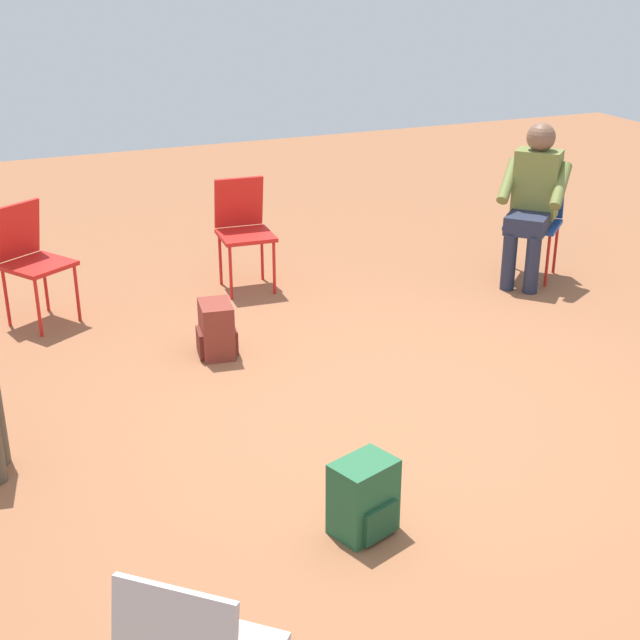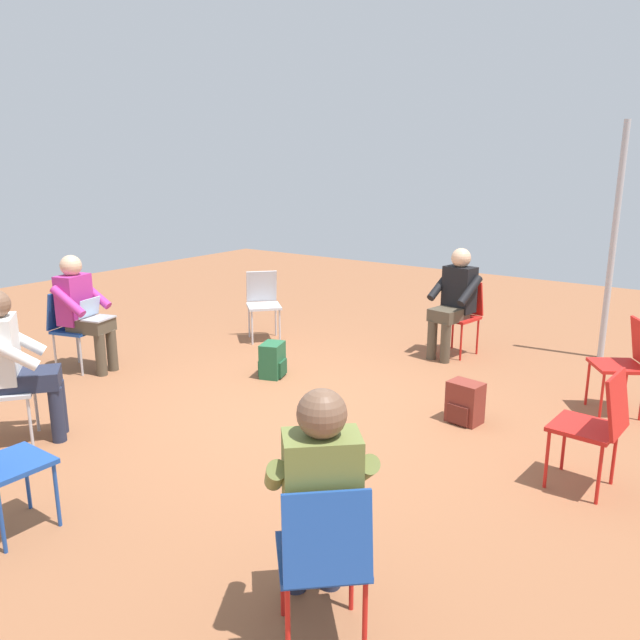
{
  "view_description": "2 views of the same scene",
  "coord_description": "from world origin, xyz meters",
  "px_view_note": "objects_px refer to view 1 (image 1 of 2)",
  "views": [
    {
      "loc": [
        -3.89,
        2.06,
        2.46
      ],
      "look_at": [
        0.27,
        0.3,
        0.57
      ],
      "focal_mm": 50.0,
      "sensor_mm": 36.0,
      "label": 1
    },
    {
      "loc": [
        3.15,
        -4.16,
        2.17
      ],
      "look_at": [
        0.15,
        0.02,
        0.87
      ],
      "focal_mm": 35.0,
      "sensor_mm": 36.0,
      "label": 2
    }
  ],
  "objects_px": {
    "backpack_near_laptop_user": "(217,332)",
    "chair_northeast": "(30,255)",
    "chair_southeast": "(535,215)",
    "person_in_olive": "(533,196)",
    "chair_east": "(243,225)",
    "backpack_by_empty_chair": "(363,501)"
  },
  "relations": [
    {
      "from": "chair_southeast",
      "to": "backpack_by_empty_chair",
      "type": "distance_m",
      "value": 3.81
    },
    {
      "from": "chair_northeast",
      "to": "backpack_near_laptop_user",
      "type": "height_order",
      "value": "chair_northeast"
    },
    {
      "from": "chair_east",
      "to": "person_in_olive",
      "type": "xyz_separation_m",
      "value": [
        -0.75,
        -2.11,
        0.2
      ]
    },
    {
      "from": "chair_southeast",
      "to": "person_in_olive",
      "type": "distance_m",
      "value": 0.26
    },
    {
      "from": "chair_east",
      "to": "person_in_olive",
      "type": "bearing_deg",
      "value": 164.21
    },
    {
      "from": "chair_southeast",
      "to": "person_in_olive",
      "type": "height_order",
      "value": "person_in_olive"
    },
    {
      "from": "chair_east",
      "to": "backpack_by_empty_chair",
      "type": "xyz_separation_m",
      "value": [
        -3.25,
        0.52,
        -0.34
      ]
    },
    {
      "from": "chair_northeast",
      "to": "backpack_by_empty_chair",
      "type": "distance_m",
      "value": 3.34
    },
    {
      "from": "backpack_near_laptop_user",
      "to": "backpack_by_empty_chair",
      "type": "distance_m",
      "value": 2.1
    },
    {
      "from": "chair_east",
      "to": "chair_northeast",
      "type": "distance_m",
      "value": 1.59
    },
    {
      "from": "person_in_olive",
      "to": "backpack_by_empty_chair",
      "type": "height_order",
      "value": "person_in_olive"
    },
    {
      "from": "chair_southeast",
      "to": "backpack_by_empty_chair",
      "type": "bearing_deg",
      "value": 90.62
    },
    {
      "from": "backpack_near_laptop_user",
      "to": "backpack_by_empty_chair",
      "type": "relative_size",
      "value": 1.0
    },
    {
      "from": "chair_east",
      "to": "person_in_olive",
      "type": "relative_size",
      "value": 0.69
    },
    {
      "from": "backpack_near_laptop_user",
      "to": "chair_northeast",
      "type": "bearing_deg",
      "value": 43.98
    },
    {
      "from": "chair_northeast",
      "to": "person_in_olive",
      "type": "xyz_separation_m",
      "value": [
        -0.65,
        -3.7,
        0.2
      ]
    },
    {
      "from": "chair_northeast",
      "to": "backpack_near_laptop_user",
      "type": "bearing_deg",
      "value": 101.53
    },
    {
      "from": "backpack_by_empty_chair",
      "to": "backpack_near_laptop_user",
      "type": "bearing_deg",
      "value": 1.5
    },
    {
      "from": "chair_northeast",
      "to": "person_in_olive",
      "type": "height_order",
      "value": "person_in_olive"
    },
    {
      "from": "chair_east",
      "to": "person_in_olive",
      "type": "distance_m",
      "value": 2.25
    },
    {
      "from": "chair_northeast",
      "to": "chair_east",
      "type": "bearing_deg",
      "value": 151.18
    },
    {
      "from": "chair_northeast",
      "to": "person_in_olive",
      "type": "bearing_deg",
      "value": 137.56
    }
  ]
}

